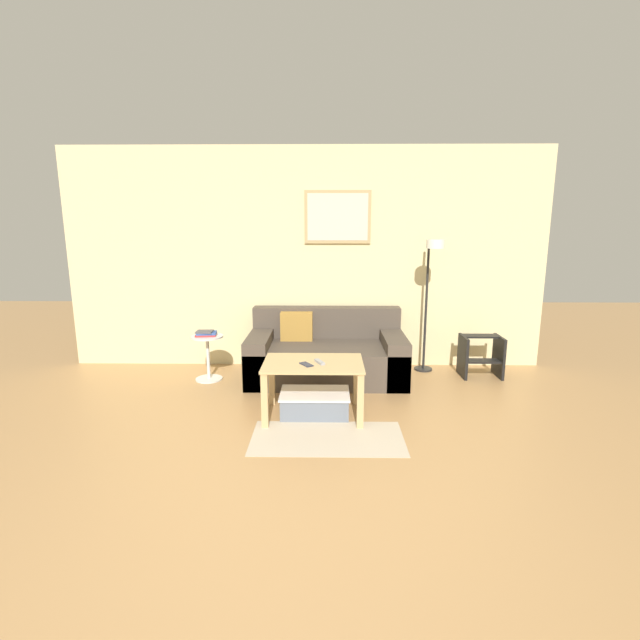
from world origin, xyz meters
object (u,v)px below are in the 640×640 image
object	(u,v)px
book_stack	(206,333)
step_stool	(481,355)
side_table	(208,353)
cell_phone	(306,364)
floor_lamp	(431,279)
couch	(326,355)
storage_bin	(315,403)
coffee_table	(313,373)
remote_control	(320,362)

from	to	relation	value
book_stack	step_stool	xyz separation A→B (m)	(3.03, 0.17, -0.28)
side_table	cell_phone	distance (m)	1.54
floor_lamp	book_stack	distance (m)	2.52
couch	storage_bin	bearing A→B (deg)	-95.39
book_stack	cell_phone	size ratio (longest dim) A/B	1.66
side_table	step_stool	xyz separation A→B (m)	(3.02, 0.17, -0.05)
storage_bin	floor_lamp	bearing A→B (deg)	42.10
couch	book_stack	bearing A→B (deg)	-174.97
couch	book_stack	size ratio (longest dim) A/B	7.31
couch	cell_phone	xyz separation A→B (m)	(-0.17, -1.14, 0.24)
coffee_table	floor_lamp	distance (m)	1.84
coffee_table	cell_phone	xyz separation A→B (m)	(-0.06, -0.08, 0.10)
couch	cell_phone	world-z (taller)	couch
cell_phone	step_stool	xyz separation A→B (m)	(1.90, 1.20, -0.25)
couch	remote_control	bearing A→B (deg)	-92.81
side_table	couch	bearing A→B (deg)	5.07
storage_bin	side_table	bearing A→B (deg)	142.23
coffee_table	side_table	world-z (taller)	side_table
remote_control	couch	bearing A→B (deg)	62.53
coffee_table	cell_phone	world-z (taller)	cell_phone
side_table	cell_phone	size ratio (longest dim) A/B	3.54
couch	remote_control	xyz separation A→B (m)	(-0.05, -1.09, 0.25)
side_table	step_stool	world-z (taller)	side_table
step_stool	floor_lamp	bearing A→B (deg)	176.95
storage_bin	floor_lamp	xyz separation A→B (m)	(1.24, 1.12, 0.99)
coffee_table	cell_phone	bearing A→B (deg)	-125.72
couch	coffee_table	world-z (taller)	couch
step_stool	coffee_table	bearing A→B (deg)	-148.78
coffee_table	remote_control	bearing A→B (deg)	-22.20
storage_bin	floor_lamp	distance (m)	1.94
coffee_table	book_stack	size ratio (longest dim) A/B	3.76
couch	storage_bin	xyz separation A→B (m)	(-0.10, -1.04, -0.15)
coffee_table	book_stack	world-z (taller)	book_stack
side_table	cell_phone	world-z (taller)	cell_phone
couch	floor_lamp	size ratio (longest dim) A/B	1.12
side_table	coffee_table	bearing A→B (deg)	-38.86
coffee_table	floor_lamp	bearing A→B (deg)	42.49
couch	book_stack	distance (m)	1.33
cell_phone	step_stool	distance (m)	2.26
coffee_table	storage_bin	distance (m)	0.29
remote_control	step_stool	distance (m)	2.14
cell_phone	coffee_table	bearing A→B (deg)	20.86
book_stack	step_stool	size ratio (longest dim) A/B	0.51
floor_lamp	step_stool	bearing A→B (deg)	-3.05
storage_bin	cell_phone	world-z (taller)	cell_phone
side_table	remote_control	bearing A→B (deg)	-38.22
cell_phone	remote_control	bearing A→B (deg)	-7.25
book_stack	cell_phone	world-z (taller)	book_stack
storage_bin	cell_phone	bearing A→B (deg)	-123.11
cell_phone	step_stool	bearing A→B (deg)	-1.23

